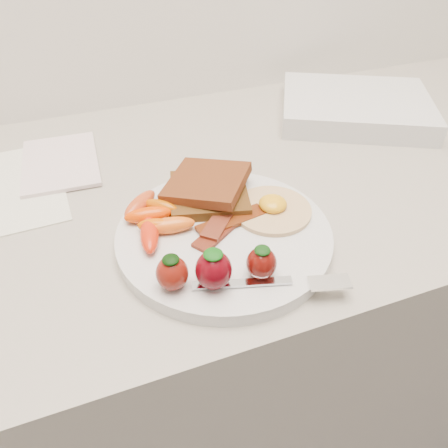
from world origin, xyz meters
name	(u,v)px	position (x,y,z in m)	size (l,w,h in m)	color
counter	(205,354)	(0.00, 1.70, 0.45)	(2.00, 0.60, 0.90)	gray
plate	(224,236)	(-0.01, 1.56, 0.91)	(0.27, 0.27, 0.02)	silver
toast_lower	(209,194)	(0.00, 1.63, 0.93)	(0.10, 0.10, 0.01)	#341F06
toast_upper	(207,182)	(0.00, 1.64, 0.94)	(0.10, 0.10, 0.01)	#4D230F
fried_egg	(272,208)	(0.06, 1.57, 0.92)	(0.10, 0.10, 0.02)	#F6E4B6
bacon_strips	(225,222)	(0.00, 1.57, 0.92)	(0.11, 0.10, 0.01)	#480704
baby_carrots	(154,219)	(-0.09, 1.60, 0.93)	(0.09, 0.13, 0.02)	#EA3F00
strawberries	(214,269)	(-0.05, 1.48, 0.94)	(0.13, 0.05, 0.05)	maroon
fork	(282,283)	(0.02, 1.45, 0.92)	(0.17, 0.07, 0.00)	silver
paper_sheet	(3,189)	(-0.27, 1.78, 0.90)	(0.17, 0.23, 0.00)	silver
notepad	(60,162)	(-0.19, 1.82, 0.91)	(0.11, 0.17, 0.01)	silver
appliance	(355,107)	(0.35, 1.80, 0.92)	(0.27, 0.21, 0.04)	silver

